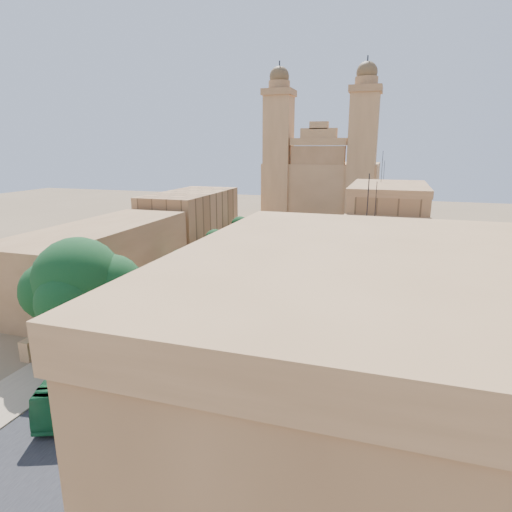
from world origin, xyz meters
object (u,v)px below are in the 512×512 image
Objects in this scene: street_tree_a at (128,286)px; car_white_b at (308,255)px; bus_red_east at (255,314)px; bus_green_north at (94,355)px; red_truck at (211,321)px; pedestrian_a at (289,324)px; street_tree_b at (180,260)px; car_white_a at (227,274)px; car_dkblue at (261,252)px; car_blue_a at (220,298)px; pedestrian_c at (299,308)px; olive_pickup at (273,296)px; church at (321,182)px; street_tree_d at (240,226)px; streetlamp at (161,454)px; ficus_tree at (80,284)px; street_tree_c at (215,240)px; car_cream at (277,290)px; bus_green_south at (80,373)px; bus_cream_east at (291,280)px.

street_tree_a is 1.29× the size of car_white_b.
bus_green_north is at bearing 60.94° from bus_red_east.
red_truck is 7.70m from pedestrian_a.
bus_red_east is (14.00, -11.09, -1.67)m from street_tree_b.
car_white_b is at bearing -77.25° from pedestrian_a.
car_white_a reaches higher than car_dkblue.
car_blue_a is 9.54m from pedestrian_c.
olive_pickup is 23.09m from car_dkblue.
car_white_b is (-0.02, 28.73, -0.77)m from bus_red_east.
car_dkblue is at bearing 71.16° from street_tree_b.
car_blue_a is at bearing -91.92° from church.
streetlamp is at bearing -73.54° from street_tree_d.
street_tree_b reaches higher than car_white_a.
ficus_tree is at bearing -151.03° from red_truck.
street_tree_a is 10.52m from car_blue_a.
bus_red_east is 29.86m from car_dkblue.
car_white_a is 14.23m from car_dkblue.
street_tree_d is 39.92m from red_truck.
bus_red_east is (14.00, -23.09, -2.02)m from street_tree_c.
bus_red_east is at bearing -90.00° from olive_pickup.
car_white_b is at bearing 64.76° from street_tree_a.
ficus_tree is at bearing -123.16° from car_white_a.
street_tree_d is at bearing 119.42° from car_blue_a.
pedestrian_a is at bearing -46.28° from car_dkblue.
street_tree_b is 1.11× the size of car_cream.
church is 56.26m from car_cream.
bus_green_south is (-4.83, -80.83, -7.95)m from church.
bus_green_south is at bearing 87.83° from car_cream.
pedestrian_a is at bearing -63.39° from street_tree_d.
church is at bearing 74.41° from bus_green_north.
street_tree_a is 18.60m from pedestrian_c.
street_tree_c is at bearing -27.19° from car_cream.
street_tree_b is 0.41× the size of bus_green_south.
car_dkblue is (0.86, 43.89, -0.94)m from bus_green_south.
bus_red_east is at bearing -38.38° from street_tree_b.
street_tree_c is at bearing 112.00° from red_truck.
bus_cream_east is at bearing -39.40° from car_dkblue.
street_tree_a is at bearing -90.00° from street_tree_b.
bus_cream_east is 2.77× the size of car_blue_a.
street_tree_c is 18.89m from car_cream.
bus_red_east is 3.56m from pedestrian_a.
bus_red_east is 6.58× the size of pedestrian_a.
streetlamp is 37.84m from bus_cream_east.
street_tree_c is (0.00, 12.00, 0.35)m from street_tree_b.
church is 75.28m from ficus_tree.
bus_green_north is 21.63m from pedestrian_c.
bus_green_north is at bearing -85.33° from street_tree_d.
bus_green_south is at bearing 48.93° from bus_cream_east.
streetlamp reaches higher than car_blue_a.
bus_red_east is at bearing -58.77° from street_tree_c.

